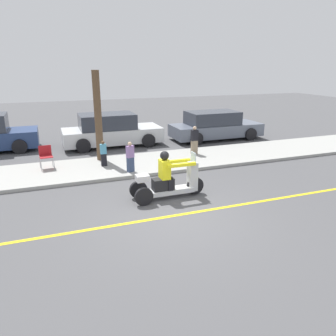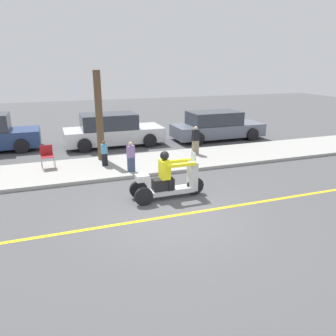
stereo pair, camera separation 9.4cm
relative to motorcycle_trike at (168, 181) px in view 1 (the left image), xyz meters
The scene contains 11 objects.
ground_plane 1.34m from the motorcycle_trike, 103.52° to the right, with size 60.00×60.00×0.00m, color #4C4C4F.
lane_stripe 1.30m from the motorcycle_trike, 90.38° to the right, with size 24.00×0.12×0.01m.
sidewalk_strip 3.44m from the motorcycle_trike, 94.84° to the left, with size 28.00×2.80×0.12m.
motorcycle_trike is the anchor object (origin of this frame).
spectator_far_back 2.49m from the motorcycle_trike, 102.09° to the left, with size 0.29×0.23×1.08m.
spectator_with_child 3.70m from the motorcycle_trike, 110.37° to the left, with size 0.23×0.14×0.96m.
spectator_by_tree 4.66m from the motorcycle_trike, 55.88° to the left, with size 0.29×0.18×1.19m.
folding_chair_curbside 5.15m from the motorcycle_trike, 129.94° to the left, with size 0.50×0.50×0.82m.
parked_car_lot_right 7.09m from the motorcycle_trike, 92.47° to the left, with size 4.65×2.09×1.54m.
parked_car_lot_far 8.31m from the motorcycle_trike, 52.60° to the left, with size 4.73×2.01×1.46m.
tree_trunk 4.75m from the motorcycle_trike, 106.10° to the left, with size 0.28×0.28×3.45m.
Camera 1 is at (-2.84, -7.21, 3.77)m, focal length 35.00 mm.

